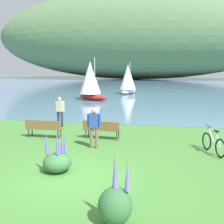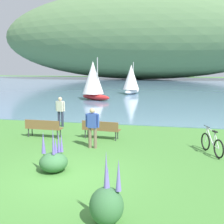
{
  "view_description": "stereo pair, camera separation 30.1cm",
  "coord_description": "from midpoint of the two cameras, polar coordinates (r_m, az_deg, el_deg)",
  "views": [
    {
      "loc": [
        2.79,
        -7.76,
        3.36
      ],
      "look_at": [
        -0.07,
        6.62,
        1.0
      ],
      "focal_mm": 44.31,
      "sensor_mm": 36.0,
      "label": 1
    },
    {
      "loc": [
        3.08,
        -7.7,
        3.36
      ],
      "look_at": [
        -0.07,
        6.62,
        1.0
      ],
      "focal_mm": 44.31,
      "sensor_mm": 36.0,
      "label": 2
    }
  ],
  "objects": [
    {
      "name": "bicycle_leaning_near_bench",
      "position": [
        11.64,
        19.46,
        -6.14
      ],
      "size": [
        0.68,
        1.68,
        1.01
      ],
      "color": "black",
      "rests_on": "ground"
    },
    {
      "name": "echium_bush_closest_to_camera",
      "position": [
        6.27,
        -0.74,
        -18.38
      ],
      "size": [
        0.75,
        0.75,
        1.65
      ],
      "color": "#386B3D",
      "rests_on": "ground"
    },
    {
      "name": "distant_hillside",
      "position": [
        81.97,
        4.89,
        15.55
      ],
      "size": [
        83.93,
        28.0,
        25.03
      ],
      "primitive_type": "ellipsoid",
      "color": "#567A4C",
      "rests_on": "bay_water"
    },
    {
      "name": "person_on_the_grass",
      "position": [
        11.57,
        -4.47,
        -2.77
      ],
      "size": [
        0.61,
        0.25,
        1.71
      ],
      "color": "#72604C",
      "rests_on": "ground"
    },
    {
      "name": "park_bench_near_camera",
      "position": [
        13.1,
        -2.82,
        -3.38
      ],
      "size": [
        1.83,
        0.63,
        0.88
      ],
      "color": "brown",
      "rests_on": "ground"
    },
    {
      "name": "bay_water",
      "position": [
        56.03,
        8.24,
        5.63
      ],
      "size": [
        180.0,
        80.0,
        0.04
      ],
      "primitive_type": "cube",
      "color": "#5B7F9E",
      "rests_on": "ground"
    },
    {
      "name": "park_bench_further_along",
      "position": [
        13.76,
        -14.52,
        -3.06
      ],
      "size": [
        1.81,
        0.53,
        0.88
      ],
      "color": "brown",
      "rests_on": "ground"
    },
    {
      "name": "echium_bush_beside_closest",
      "position": [
        9.29,
        -12.18,
        -9.91
      ],
      "size": [
        0.92,
        0.92,
        1.49
      ],
      "color": "#386B3D",
      "rests_on": "ground"
    },
    {
      "name": "ground_plane",
      "position": [
        8.92,
        -9.08,
        -13.1
      ],
      "size": [
        200.0,
        200.0,
        0.0
      ],
      "primitive_type": "plane",
      "color": "#478438"
    },
    {
      "name": "sailboat_nearest_to_shore",
      "position": [
        35.17,
        3.06,
        6.82
      ],
      "size": [
        2.58,
        3.57,
        4.04
      ],
      "color": "white",
      "rests_on": "bay_water"
    },
    {
      "name": "person_at_shoreline",
      "position": [
        16.08,
        -11.23,
        0.45
      ],
      "size": [
        0.6,
        0.29,
        1.71
      ],
      "color": "#282D47",
      "rests_on": "ground"
    },
    {
      "name": "sailboat_mid_bay",
      "position": [
        28.73,
        -4.75,
        6.57
      ],
      "size": [
        3.75,
        2.98,
        4.34
      ],
      "color": "#B22323",
      "rests_on": "bay_water"
    }
  ]
}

